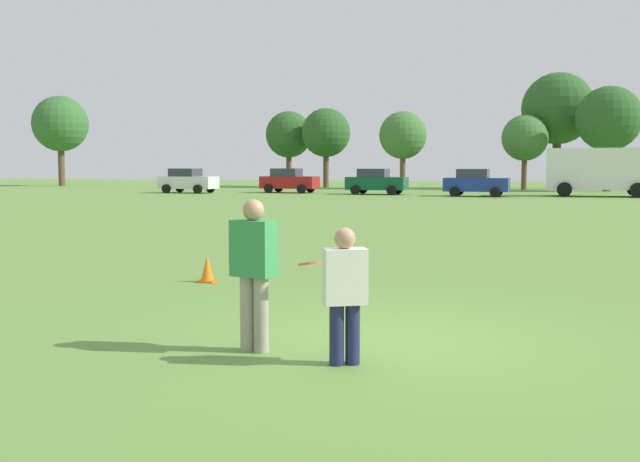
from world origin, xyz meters
name	(u,v)px	position (x,y,z in m)	size (l,w,h in m)	color
ground_plane	(389,340)	(0.00, 0.00, 0.00)	(173.15, 173.15, 0.00)	#608C3D
player_thrower	(254,266)	(-1.38, -0.92, 0.97)	(0.54, 0.39, 1.72)	gray
player_defender	(345,289)	(-0.26, -1.20, 0.81)	(0.51, 0.43, 1.45)	#1E234C
frisbee	(310,263)	(-0.75, -0.82, 1.01)	(0.27, 0.27, 0.09)	#E54C33
traffic_cone	(207,269)	(-3.92, 3.51, 0.23)	(0.32, 0.32, 0.48)	#D8590C
parked_car_near_left	(188,181)	(-22.44, 41.66, 0.92)	(4.31, 2.43, 1.82)	silver
parked_car_mid_left	(289,180)	(-15.27, 43.97, 0.92)	(4.31, 2.43, 1.82)	maroon
parked_car_center	(376,181)	(-8.40, 42.68, 0.92)	(4.31, 2.43, 1.82)	#0C4C2D
parked_car_mid_right	(476,182)	(-1.40, 41.27, 0.92)	(4.31, 2.43, 1.82)	navy
box_truck	(611,170)	(7.18, 43.23, 1.75)	(8.64, 3.37, 3.18)	white
tree_west_oak	(60,124)	(-42.38, 55.02, 6.07)	(5.43, 5.43, 8.83)	brown
tree_west_maple	(289,135)	(-20.04, 58.91, 4.94)	(4.42, 4.42, 7.18)	brown
tree_center_elm	(326,133)	(-15.83, 56.91, 4.99)	(4.46, 4.46, 7.25)	brown
tree_east_birch	(403,135)	(-8.47, 55.19, 4.62)	(4.13, 4.13, 6.72)	brown
tree_east_oak	(525,138)	(1.73, 55.71, 4.32)	(3.86, 3.86, 6.28)	brown
tree_far_east_pine	(558,109)	(4.40, 58.23, 6.86)	(6.13, 6.13, 9.97)	brown
tree_far_west_pine	(609,119)	(8.04, 53.55, 5.68)	(5.08, 5.08, 8.25)	brown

